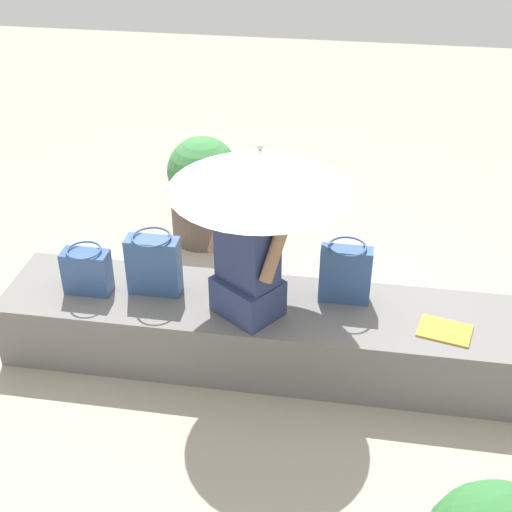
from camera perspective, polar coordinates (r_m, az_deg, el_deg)
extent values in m
plane|color=#9E9384|center=(4.34, 0.61, -8.17)|extent=(14.00, 14.00, 0.00)
cube|color=slate|center=(4.22, 0.63, -6.08)|extent=(3.07, 0.63, 0.40)
cube|color=navy|center=(3.97, -0.67, -3.23)|extent=(0.44, 0.43, 0.22)
cube|color=navy|center=(3.77, -0.70, 1.10)|extent=(0.38, 0.35, 0.48)
sphere|color=#9E7051|center=(3.61, -0.74, 5.72)|extent=(0.20, 0.20, 0.20)
cylinder|color=#9E7051|center=(3.64, 1.51, 0.27)|extent=(0.17, 0.20, 0.32)
cylinder|color=#9E7051|center=(3.89, -2.78, 2.48)|extent=(0.17, 0.20, 0.32)
cylinder|color=#B7B7BC|center=(3.80, 0.31, 1.83)|extent=(0.02, 0.02, 0.97)
cone|color=silver|center=(3.63, 0.32, 6.98)|extent=(0.96, 0.96, 0.22)
sphere|color=#B7B7BC|center=(3.58, 0.33, 8.76)|extent=(0.03, 0.03, 0.03)
cube|color=#335184|center=(4.14, -8.20, -0.78)|extent=(0.31, 0.12, 0.36)
torus|color=#335184|center=(4.04, -8.41, 1.51)|extent=(0.23, 0.23, 0.01)
cube|color=#335184|center=(4.06, 7.18, -1.50)|extent=(0.29, 0.10, 0.35)
torus|color=#335184|center=(3.96, 7.36, 0.75)|extent=(0.22, 0.22, 0.01)
cube|color=#335184|center=(4.24, -13.41, -1.26)|extent=(0.27, 0.13, 0.27)
torus|color=#335184|center=(4.16, -13.67, 0.45)|extent=(0.20, 0.20, 0.01)
cube|color=gold|center=(4.02, 14.92, -5.82)|extent=(0.32, 0.26, 0.01)
cylinder|color=brown|center=(5.45, -4.15, 3.15)|extent=(0.50, 0.50, 0.35)
sphere|color=#3D7F42|center=(5.27, -4.31, 6.78)|extent=(0.52, 0.52, 0.52)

